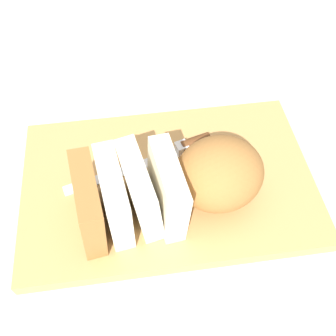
{
  "coord_description": "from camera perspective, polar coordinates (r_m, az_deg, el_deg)",
  "views": [
    {
      "loc": [
        0.06,
        0.33,
        0.53
      ],
      "look_at": [
        0.0,
        0.0,
        0.05
      ],
      "focal_mm": 40.02,
      "sensor_mm": 36.0,
      "label": 1
    }
  ],
  "objects": [
    {
      "name": "ground_plane",
      "position": [
        0.63,
        0.0,
        -2.87
      ],
      "size": [
        3.0,
        3.0,
        0.0
      ],
      "primitive_type": "plane",
      "color": "beige"
    },
    {
      "name": "crumb_near_loaf",
      "position": [
        0.65,
        4.08,
        3.97
      ],
      "size": [
        0.01,
        0.01,
        0.01
      ],
      "primitive_type": "sphere",
      "color": "#996633",
      "rests_on": "cutting_board"
    },
    {
      "name": "crumb_near_knife",
      "position": [
        0.63,
        -1.99,
        1.37
      ],
      "size": [
        0.0,
        0.0,
        0.0
      ],
      "primitive_type": "sphere",
      "color": "#996633",
      "rests_on": "cutting_board"
    },
    {
      "name": "bread_knife",
      "position": [
        0.63,
        1.28,
        2.68
      ],
      "size": [
        0.26,
        0.08,
        0.02
      ],
      "rotation": [
        0.0,
        0.0,
        0.22
      ],
      "color": "silver",
      "rests_on": "cutting_board"
    },
    {
      "name": "cutting_board",
      "position": [
        0.62,
        0.0,
        -2.26
      ],
      "size": [
        0.48,
        0.32,
        0.02
      ],
      "primitive_type": "cube",
      "rotation": [
        0.0,
        0.0,
        -0.04
      ],
      "color": "tan",
      "rests_on": "ground_plane"
    },
    {
      "name": "bread_loaf",
      "position": [
        0.54,
        1.4,
        -2.39
      ],
      "size": [
        0.29,
        0.14,
        0.11
      ],
      "rotation": [
        0.0,
        0.0,
        0.09
      ],
      "color": "#996633",
      "rests_on": "cutting_board"
    },
    {
      "name": "crumb_stray_left",
      "position": [
        0.62,
        4.28,
        0.26
      ],
      "size": [
        0.0,
        0.0,
        0.0
      ],
      "primitive_type": "sphere",
      "color": "#996633",
      "rests_on": "cutting_board"
    }
  ]
}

